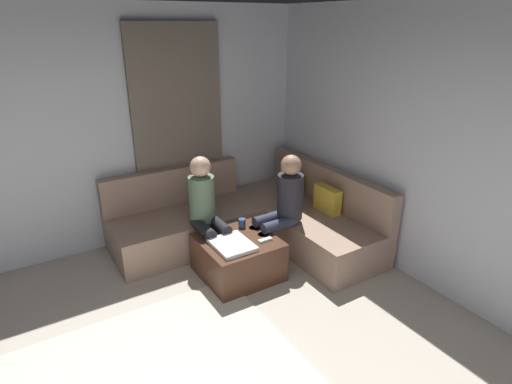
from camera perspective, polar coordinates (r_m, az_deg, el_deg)
name	(u,v)px	position (r m, az deg, el deg)	size (l,w,h in m)	color
wall_back	(490,168)	(4.04, 29.24, 2.82)	(6.00, 0.12, 2.70)	silver
wall_left	(59,139)	(4.90, -25.24, 6.56)	(0.12, 6.00, 2.70)	silver
curtain_panel	(179,134)	(5.13, -10.41, 7.78)	(0.06, 1.10, 2.50)	#726659
sectional_couch	(254,220)	(5.06, -0.30, -3.77)	(2.10, 2.55, 0.87)	#9E7F6B
ottoman	(238,257)	(4.44, -2.47, -8.81)	(0.76, 0.76, 0.42)	#4C2D1E
folded_blanket	(232,245)	(4.20, -3.28, -7.16)	(0.44, 0.36, 0.04)	white
coffee_mug	(242,223)	(4.56, -1.91, -4.22)	(0.08, 0.08, 0.10)	#334C72
game_remote	(265,240)	(4.29, 1.24, -6.54)	(0.05, 0.15, 0.02)	white
person_on_couch_back	(283,205)	(4.54, 3.63, -1.72)	(0.30, 0.60, 1.20)	#2D3347
person_on_couch_side	(206,208)	(4.49, -6.79, -2.14)	(0.60, 0.30, 1.20)	black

